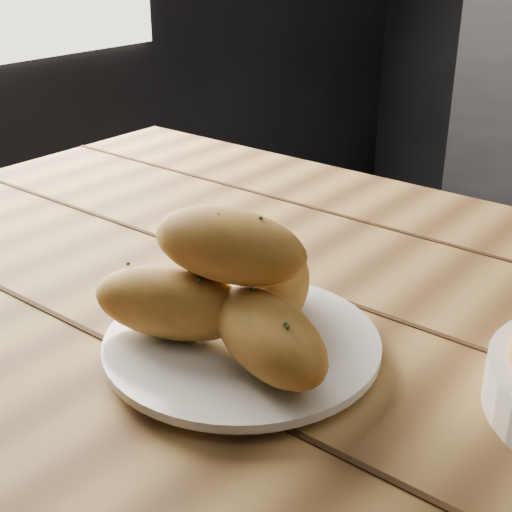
{
  "coord_description": "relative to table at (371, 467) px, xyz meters",
  "views": [
    {
      "loc": [
        -0.44,
        -0.86,
        1.1
      ],
      "look_at": [
        -0.78,
        -0.43,
        0.84
      ],
      "focal_mm": 50.0,
      "sensor_mm": 36.0,
      "label": 1
    }
  ],
  "objects": [
    {
      "name": "bread_rolls",
      "position": [
        -0.12,
        -0.04,
        0.16
      ],
      "size": [
        0.26,
        0.22,
        0.12
      ],
      "color": "#C37E36",
      "rests_on": "plate"
    },
    {
      "name": "table",
      "position": [
        0.0,
        0.0,
        0.0
      ],
      "size": [
        1.51,
        0.95,
        0.75
      ],
      "color": "olive",
      "rests_on": "ground"
    },
    {
      "name": "plate",
      "position": [
        -0.11,
        -0.04,
        0.1
      ],
      "size": [
        0.24,
        0.24,
        0.02
      ],
      "color": "silver",
      "rests_on": "table"
    }
  ]
}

